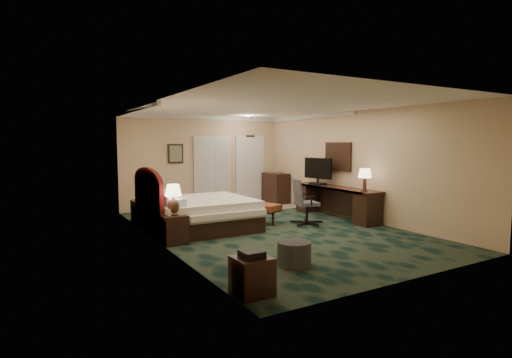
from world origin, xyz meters
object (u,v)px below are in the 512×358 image
lamp_far (142,187)px  side_table (252,276)px  desk (335,202)px  nightstand_near (174,229)px  bed (201,214)px  lamp_near (173,200)px  minibar (276,188)px  tv (318,171)px  nightstand_far (142,211)px  desk_chair (307,201)px  bed_bench (253,212)px  ottoman (294,254)px

lamp_far → side_table: 5.42m
desk → nightstand_near: bearing=-173.9°
bed → lamp_near: bearing=-135.5°
nightstand_near → minibar: (4.46, 3.32, 0.20)m
bed → nightstand_near: 1.29m
tv → side_table: bearing=-146.2°
nightstand_far → desk: desk is taller
lamp_near → side_table: (0.02, -2.97, -0.60)m
desk_chair → minibar: (1.17, 3.16, -0.06)m
desk → desk_chair: 1.21m
desk → side_table: bearing=-141.9°
lamp_near → desk: lamp_near is taller
side_table → desk_chair: desk_chair is taller
bed_bench → ottoman: bearing=-130.3°
bed_bench → side_table: bearing=-141.0°
nightstand_near → tv: 4.63m
nightstand_near → desk: bearing=6.1°
minibar → desk_chair: bearing=-110.4°
lamp_near → lamp_far: (0.03, 2.42, 0.00)m
desk_chair → desk: bearing=29.5°
ottoman → tv: 4.80m
nightstand_near → desk: size_ratio=0.20×
side_table → lamp_near: bearing=90.4°
bed → desk_chair: bearing=-17.4°
ottoman → minibar: size_ratio=0.56×
bed → lamp_far: bearing=121.1°
nightstand_near → desk_chair: desk_chair is taller
nightstand_far → ottoman: (1.19, -4.65, -0.08)m
lamp_near → side_table: bearing=-89.6°
nightstand_near → minibar: bearing=36.6°
nightstand_far → side_table: 5.37m
lamp_near → tv: (4.40, 1.17, 0.31)m
ottoman → desk_chair: desk_chair is taller
nightstand_near → lamp_near: 0.57m
lamp_near → side_table: 3.03m
ottoman → tv: tv is taller
bed → desk: 3.54m
ottoman → side_table: (-1.16, -0.71, 0.05)m
bed_bench → desk_chair: bearing=-63.4°
nightstand_far → lamp_near: lamp_near is taller
lamp_far → side_table: size_ratio=1.27×
nightstand_near → nightstand_far: 2.37m
lamp_far → side_table: (-0.01, -5.39, -0.60)m
bed → bed_bench: bed is taller
bed → nightstand_near: bearing=-136.2°
nightstand_near → minibar: size_ratio=0.58×
tv → bed_bench: bearing=173.7°
desk → lamp_near: bearing=-173.5°
lamp_far → desk: size_ratio=0.23×
bed_bench → nightstand_far: bearing=128.9°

